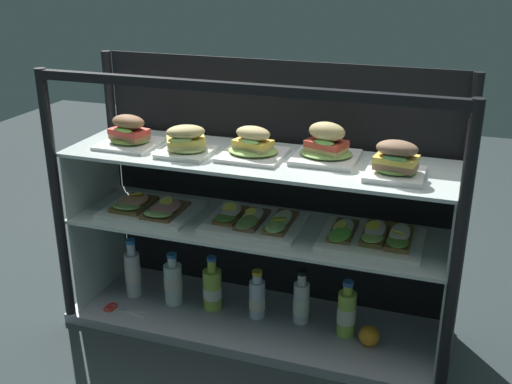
# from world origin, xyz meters

# --- Properties ---
(ground_plane) EXTENTS (6.00, 6.00, 0.02)m
(ground_plane) POSITION_xyz_m (0.00, 0.00, -0.01)
(ground_plane) COLOR #262F31
(ground_plane) RESTS_ON ground
(case_base_deck) EXTENTS (1.40, 0.43, 0.04)m
(case_base_deck) POSITION_xyz_m (0.00, 0.00, 0.02)
(case_base_deck) COLOR #9D9EAA
(case_base_deck) RESTS_ON ground
(case_frame) EXTENTS (1.40, 0.43, 0.97)m
(case_frame) POSITION_xyz_m (0.00, 0.11, 0.53)
(case_frame) COLOR black
(case_frame) RESTS_ON ground
(riser_lower_tier) EXTENTS (1.32, 0.36, 0.37)m
(riser_lower_tier) POSITION_xyz_m (0.00, 0.00, 0.22)
(riser_lower_tier) COLOR silver
(riser_lower_tier) RESTS_ON case_base_deck
(shelf_lower_glass) EXTENTS (1.34, 0.38, 0.01)m
(shelf_lower_glass) POSITION_xyz_m (0.00, 0.00, 0.41)
(shelf_lower_glass) COLOR silver
(shelf_lower_glass) RESTS_ON riser_lower_tier
(riser_upper_tier) EXTENTS (1.32, 0.36, 0.24)m
(riser_upper_tier) POSITION_xyz_m (0.00, 0.00, 0.54)
(riser_upper_tier) COLOR silver
(riser_upper_tier) RESTS_ON shelf_lower_glass
(shelf_upper_glass) EXTENTS (1.34, 0.38, 0.01)m
(shelf_upper_glass) POSITION_xyz_m (0.00, 0.00, 0.67)
(shelf_upper_glass) COLOR silver
(shelf_upper_glass) RESTS_ON riser_upper_tier
(plated_roll_sandwich_center) EXTENTS (0.20, 0.20, 0.11)m
(plated_roll_sandwich_center) POSITION_xyz_m (-0.47, -0.02, 0.72)
(plated_roll_sandwich_center) COLOR white
(plated_roll_sandwich_center) RESTS_ON shelf_upper_glass
(plated_roll_sandwich_right_of_center) EXTENTS (0.17, 0.17, 0.10)m
(plated_roll_sandwich_right_of_center) POSITION_xyz_m (-0.23, -0.05, 0.72)
(plated_roll_sandwich_right_of_center) COLOR white
(plated_roll_sandwich_right_of_center) RESTS_ON shelf_upper_glass
(plated_roll_sandwich_mid_right) EXTENTS (0.21, 0.21, 0.11)m
(plated_roll_sandwich_mid_right) POSITION_xyz_m (-0.01, 0.00, 0.71)
(plated_roll_sandwich_mid_right) COLOR white
(plated_roll_sandwich_mid_right) RESTS_ON shelf_upper_glass
(plated_roll_sandwich_left_of_center) EXTENTS (0.21, 0.21, 0.13)m
(plated_roll_sandwich_left_of_center) POSITION_xyz_m (0.23, 0.05, 0.72)
(plated_roll_sandwich_left_of_center) COLOR white
(plated_roll_sandwich_left_of_center) RESTS_ON shelf_upper_glass
(plated_roll_sandwich_near_right_corner) EXTENTS (0.18, 0.18, 0.12)m
(plated_roll_sandwich_near_right_corner) POSITION_xyz_m (0.47, -0.05, 0.72)
(plated_roll_sandwich_near_right_corner) COLOR white
(plated_roll_sandwich_near_right_corner) RESTS_ON shelf_upper_glass
(open_sandwich_tray_left_of_center) EXTENTS (0.34, 0.27, 0.06)m
(open_sandwich_tray_left_of_center) POSITION_xyz_m (-0.41, -0.02, 0.44)
(open_sandwich_tray_left_of_center) COLOR white
(open_sandwich_tray_left_of_center) RESTS_ON shelf_lower_glass
(open_sandwich_tray_near_left_corner) EXTENTS (0.34, 0.27, 0.06)m
(open_sandwich_tray_near_left_corner) POSITION_xyz_m (-0.01, 0.00, 0.44)
(open_sandwich_tray_near_left_corner) COLOR white
(open_sandwich_tray_near_left_corner) RESTS_ON shelf_lower_glass
(open_sandwich_tray_far_left) EXTENTS (0.34, 0.27, 0.06)m
(open_sandwich_tray_far_left) POSITION_xyz_m (0.41, 0.01, 0.44)
(open_sandwich_tray_far_left) COLOR white
(open_sandwich_tray_far_left) RESTS_ON shelf_lower_glass
(juice_bottle_front_fourth) EXTENTS (0.06, 0.06, 0.24)m
(juice_bottle_front_fourth) POSITION_xyz_m (-0.52, -0.00, 0.14)
(juice_bottle_front_fourth) COLOR silver
(juice_bottle_front_fourth) RESTS_ON case_base_deck
(juice_bottle_front_left_end) EXTENTS (0.07, 0.07, 0.21)m
(juice_bottle_front_left_end) POSITION_xyz_m (-0.34, -0.00, 0.13)
(juice_bottle_front_left_end) COLOR white
(juice_bottle_front_left_end) RESTS_ON case_base_deck
(juice_bottle_front_right_end) EXTENTS (0.07, 0.07, 0.22)m
(juice_bottle_front_right_end) POSITION_xyz_m (-0.18, 0.02, 0.12)
(juice_bottle_front_right_end) COLOR #B5D24F
(juice_bottle_front_right_end) RESTS_ON case_base_deck
(juice_bottle_near_post) EXTENTS (0.06, 0.06, 0.19)m
(juice_bottle_near_post) POSITION_xyz_m (0.00, 0.01, 0.11)
(juice_bottle_near_post) COLOR white
(juice_bottle_near_post) RESTS_ON case_base_deck
(juice_bottle_front_second) EXTENTS (0.06, 0.06, 0.21)m
(juice_bottle_front_second) POSITION_xyz_m (0.17, 0.03, 0.12)
(juice_bottle_front_second) COLOR silver
(juice_bottle_front_second) RESTS_ON case_base_deck
(juice_bottle_back_right) EXTENTS (0.07, 0.07, 0.22)m
(juice_bottle_back_right) POSITION_xyz_m (0.34, 0.01, 0.13)
(juice_bottle_back_right) COLOR #B5D955
(juice_bottle_back_right) RESTS_ON case_base_deck
(orange_fruit_beside_bottles) EXTENTS (0.07, 0.07, 0.07)m
(orange_fruit_beside_bottles) POSITION_xyz_m (0.43, -0.03, 0.07)
(orange_fruit_beside_bottles) COLOR orange
(orange_fruit_beside_bottles) RESTS_ON case_base_deck
(kitchen_scissors) EXTENTS (0.19, 0.07, 0.01)m
(kitchen_scissors) POSITION_xyz_m (-0.53, -0.12, 0.04)
(kitchen_scissors) COLOR silver
(kitchen_scissors) RESTS_ON case_base_deck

